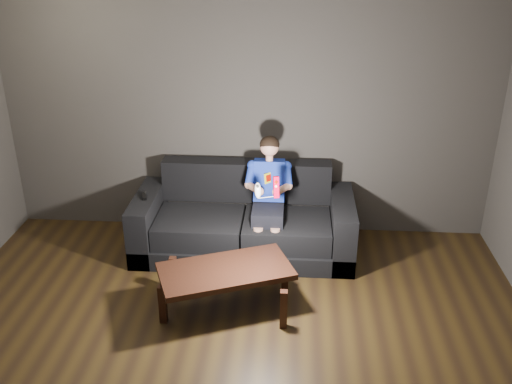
{
  "coord_description": "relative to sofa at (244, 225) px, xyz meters",
  "views": [
    {
      "loc": [
        0.47,
        -3.03,
        2.95
      ],
      "look_at": [
        0.15,
        1.55,
        0.85
      ],
      "focal_mm": 40.0,
      "sensor_mm": 36.0,
      "label": 1
    }
  ],
  "objects": [
    {
      "name": "back_wall",
      "position": [
        0.0,
        0.5,
        1.08
      ],
      "size": [
        5.0,
        0.04,
        2.7
      ],
      "primitive_type": "cube",
      "color": "#413D39",
      "rests_on": "ground"
    },
    {
      "name": "sofa",
      "position": [
        0.0,
        0.0,
        0.0
      ],
      "size": [
        2.16,
        0.93,
        0.83
      ],
      "color": "black",
      "rests_on": "floor"
    },
    {
      "name": "child",
      "position": [
        0.25,
        -0.06,
        0.44
      ],
      "size": [
        0.45,
        0.55,
        1.11
      ],
      "color": "black",
      "rests_on": "sofa"
    },
    {
      "name": "wii_remote_red",
      "position": [
        0.33,
        -0.48,
        0.65
      ],
      "size": [
        0.06,
        0.08,
        0.2
      ],
      "color": "#C60025",
      "rests_on": "child"
    },
    {
      "name": "nunchuk_white",
      "position": [
        0.17,
        -0.48,
        0.61
      ],
      "size": [
        0.08,
        0.1,
        0.15
      ],
      "color": "white",
      "rests_on": "child"
    },
    {
      "name": "wii_remote_black",
      "position": [
        -0.97,
        -0.08,
        0.33
      ],
      "size": [
        0.08,
        0.16,
        0.03
      ],
      "color": "black",
      "rests_on": "sofa"
    },
    {
      "name": "coffee_table",
      "position": [
        -0.07,
        -1.01,
        0.07
      ],
      "size": [
        1.21,
        0.91,
        0.4
      ],
      "color": "black",
      "rests_on": "floor"
    }
  ]
}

